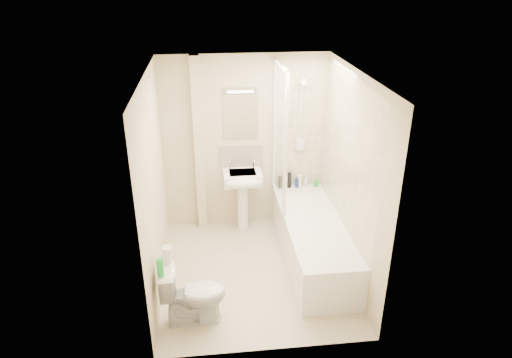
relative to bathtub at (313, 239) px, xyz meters
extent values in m
plane|color=beige|center=(-0.75, -0.20, -0.29)|extent=(2.50, 2.50, 0.00)
cube|color=beige|center=(-0.75, 1.05, 0.91)|extent=(2.20, 0.02, 2.40)
cube|color=beige|center=(-1.85, -0.20, 0.91)|extent=(0.02, 2.50, 2.40)
cube|color=beige|center=(0.35, -0.20, 0.91)|extent=(0.02, 2.50, 2.40)
cube|color=white|center=(-0.75, -0.20, 2.11)|extent=(2.20, 2.50, 0.02)
cube|color=beige|center=(0.00, 1.04, 1.14)|extent=(0.70, 0.01, 1.75)
cube|color=beige|center=(0.34, 0.00, 1.14)|extent=(0.01, 2.10, 1.75)
cube|color=beige|center=(-1.37, 0.99, 0.91)|extent=(0.12, 0.12, 2.40)
cube|color=beige|center=(-0.80, 1.04, 0.74)|extent=(0.60, 0.02, 0.30)
cube|color=white|center=(-0.80, 1.04, 1.29)|extent=(0.46, 0.01, 0.60)
cube|color=silver|center=(-0.80, 1.02, 1.66)|extent=(0.42, 0.07, 0.07)
cube|color=white|center=(0.00, 0.00, -0.01)|extent=(0.70, 2.10, 0.55)
cube|color=white|center=(0.00, 0.00, 0.21)|extent=(0.56, 1.96, 0.05)
cube|color=white|center=(-0.35, 0.60, 1.16)|extent=(0.01, 0.90, 1.80)
cube|color=white|center=(-0.35, 1.03, 1.16)|extent=(0.04, 0.04, 1.80)
cube|color=white|center=(-0.35, 0.15, 1.16)|extent=(0.04, 0.04, 1.80)
cube|color=white|center=(-0.35, 0.60, 2.04)|extent=(0.04, 0.90, 0.04)
cube|color=white|center=(-0.35, 0.60, 0.28)|extent=(0.04, 0.90, 0.03)
cylinder|color=white|center=(0.00, 1.02, 1.26)|extent=(0.02, 0.02, 0.90)
cylinder|color=white|center=(0.00, 1.02, 0.81)|extent=(0.05, 0.05, 0.02)
cylinder|color=white|center=(0.00, 1.02, 1.71)|extent=(0.05, 0.05, 0.02)
cylinder|color=white|center=(0.00, 0.95, 1.74)|extent=(0.08, 0.11, 0.11)
cube|color=white|center=(0.00, 1.01, 0.88)|extent=(0.10, 0.05, 0.14)
cylinder|color=white|center=(-0.02, 0.99, 1.31)|extent=(0.01, 0.13, 0.84)
cylinder|color=white|center=(-0.80, 0.88, 0.06)|extent=(0.15, 0.15, 0.69)
cube|color=white|center=(-0.80, 0.85, 0.50)|extent=(0.51, 0.39, 0.16)
ellipsoid|color=white|center=(-0.80, 0.68, 0.50)|extent=(0.51, 0.22, 0.16)
cube|color=silver|center=(-0.80, 0.85, 0.56)|extent=(0.36, 0.26, 0.04)
cylinder|color=white|center=(-0.97, 0.96, 0.63)|extent=(0.03, 0.03, 0.10)
cylinder|color=white|center=(-0.64, 0.96, 0.63)|extent=(0.03, 0.03, 0.10)
sphere|color=white|center=(-0.97, 0.96, 0.68)|extent=(0.04, 0.04, 0.04)
sphere|color=white|center=(-0.64, 0.96, 0.68)|extent=(0.04, 0.04, 0.04)
cylinder|color=black|center=(-0.27, 0.96, 0.35)|extent=(0.06, 0.06, 0.18)
cylinder|color=white|center=(-0.19, 0.96, 0.34)|extent=(0.05, 0.05, 0.17)
cylinder|color=black|center=(-0.13, 0.96, 0.38)|extent=(0.05, 0.05, 0.23)
cylinder|color=navy|center=(-0.02, 0.96, 0.33)|extent=(0.06, 0.06, 0.14)
cylinder|color=#F7EFBF|center=(0.01, 0.96, 0.35)|extent=(0.06, 0.06, 0.19)
cylinder|color=silver|center=(0.10, 0.96, 0.33)|extent=(0.05, 0.05, 0.13)
cylinder|color=green|center=(0.24, 0.96, 0.31)|extent=(0.07, 0.07, 0.10)
imported|color=white|center=(-1.47, -0.94, 0.04)|extent=(0.40, 0.67, 0.67)
cylinder|color=white|center=(-1.71, -0.84, 0.43)|extent=(0.11, 0.11, 0.10)
cylinder|color=white|center=(-1.70, -0.86, 0.53)|extent=(0.10, 0.10, 0.10)
cylinder|color=green|center=(-1.76, -1.06, 0.48)|extent=(0.06, 0.06, 0.20)
camera|label=1|loc=(-1.25, -4.72, 3.08)|focal=32.00mm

